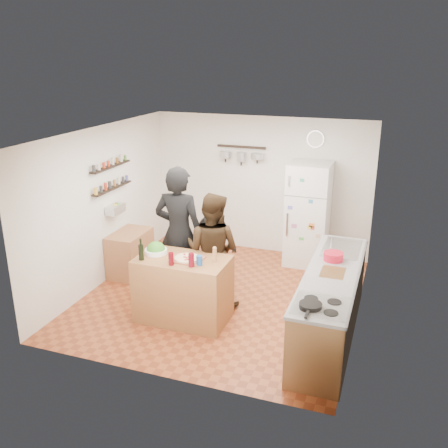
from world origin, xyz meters
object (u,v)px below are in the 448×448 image
at_px(salt_canister, 199,260).
at_px(person_center, 212,250).
at_px(prep_island, 183,289).
at_px(skillet, 311,305).
at_px(salad_bowl, 156,251).
at_px(person_back, 215,243).
at_px(counter_run, 330,305).
at_px(person_left, 179,234).
at_px(side_table, 130,253).
at_px(fridge, 308,214).
at_px(red_bowl, 333,256).
at_px(wine_bottle, 141,252).
at_px(pepper_mill, 215,256).
at_px(wall_clock, 316,139).

relative_size(salt_canister, person_center, 0.08).
relative_size(prep_island, skillet, 4.97).
bearing_deg(salad_bowl, person_back, 64.65).
relative_size(counter_run, skillet, 10.46).
distance_m(person_left, person_back, 0.66).
distance_m(counter_run, side_table, 3.54).
xyz_separation_m(person_center, fridge, (1.01, 1.99, 0.05)).
xyz_separation_m(salt_canister, person_left, (-0.63, 0.74, 0.04)).
relative_size(salt_canister, red_bowl, 0.50).
distance_m(wine_bottle, pepper_mill, 0.99).
height_order(counter_run, red_bowl, red_bowl).
bearing_deg(side_table, counter_run, -13.86).
xyz_separation_m(salad_bowl, red_bowl, (2.35, 0.56, 0.03)).
xyz_separation_m(person_left, wall_clock, (1.56, 2.25, 1.13)).
xyz_separation_m(counter_run, red_bowl, (-0.05, 0.37, 0.52)).
distance_m(person_center, side_table, 1.83).
height_order(skillet, fridge, fridge).
relative_size(prep_island, person_center, 0.73).
bearing_deg(salt_canister, wall_clock, 72.65).
distance_m(person_center, person_back, 0.56).
distance_m(prep_island, person_left, 0.90).
distance_m(wine_bottle, counter_run, 2.59).
distance_m(skillet, side_table, 3.87).
height_order(salt_canister, wall_clock, wall_clock).
xyz_separation_m(person_center, side_table, (-1.68, 0.54, -0.49)).
xyz_separation_m(counter_run, fridge, (-0.75, 2.30, 0.45)).
height_order(wine_bottle, person_center, person_center).
height_order(prep_island, salt_canister, salt_canister).
relative_size(person_left, person_back, 1.36).
bearing_deg(wine_bottle, salt_canister, 7.13).
bearing_deg(salt_canister, person_left, 130.30).
bearing_deg(skillet, red_bowl, 87.95).
xyz_separation_m(pepper_mill, person_center, (-0.23, 0.50, -0.14)).
distance_m(salad_bowl, person_back, 1.16).
relative_size(counter_run, fridge, 1.46).
height_order(salad_bowl, red_bowl, red_bowl).
xyz_separation_m(salad_bowl, skillet, (2.30, -0.84, 0.00)).
xyz_separation_m(person_left, person_back, (0.40, 0.46, -0.27)).
relative_size(prep_island, salad_bowl, 4.06).
distance_m(person_left, side_table, 1.38).
relative_size(person_center, side_table, 2.14).
xyz_separation_m(person_back, side_table, (-1.53, 0.00, -0.38)).
height_order(prep_island, person_back, person_back).
distance_m(person_left, person_center, 0.58).
bearing_deg(skillet, wine_bottle, 166.59).
relative_size(salad_bowl, side_table, 0.39).
height_order(wine_bottle, fridge, fridge).
bearing_deg(salad_bowl, person_center, 37.74).
relative_size(person_center, person_back, 1.14).
xyz_separation_m(salad_bowl, wine_bottle, (-0.08, -0.27, 0.08)).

